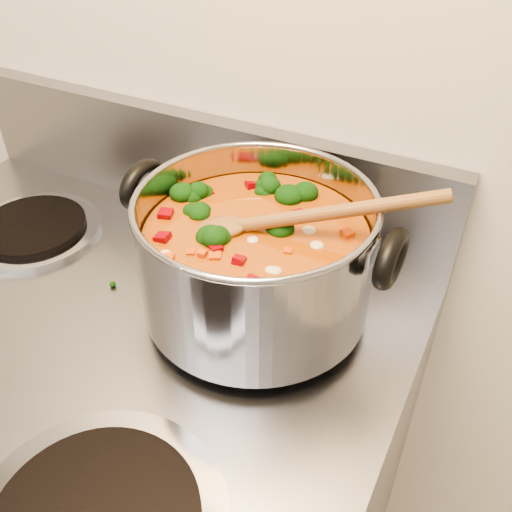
{
  "coord_description": "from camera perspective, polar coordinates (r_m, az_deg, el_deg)",
  "views": [
    {
      "loc": [
        0.46,
        0.85,
        1.42
      ],
      "look_at": [
        0.22,
        1.31,
        1.01
      ],
      "focal_mm": 40.0,
      "sensor_mm": 36.0,
      "label": 1
    }
  ],
  "objects": [
    {
      "name": "cooktop_crumbs",
      "position": [
        0.77,
        11.77,
        -3.12
      ],
      "size": [
        0.32,
        0.25,
        0.01
      ],
      "color": "black",
      "rests_on": "electric_range"
    },
    {
      "name": "stockpot",
      "position": [
        0.67,
        -0.01,
        -0.11
      ],
      "size": [
        0.33,
        0.28,
        0.17
      ],
      "rotation": [
        0.0,
        0.0,
        -0.01
      ],
      "color": "#96969D",
      "rests_on": "electric_range"
    },
    {
      "name": "wooden_spoon",
      "position": [
        0.64,
        1.7,
        3.52
      ],
      "size": [
        0.28,
        0.13,
        0.09
      ],
      "rotation": [
        0.0,
        0.0,
        0.34
      ],
      "color": "brown",
      "rests_on": "stockpot"
    }
  ]
}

